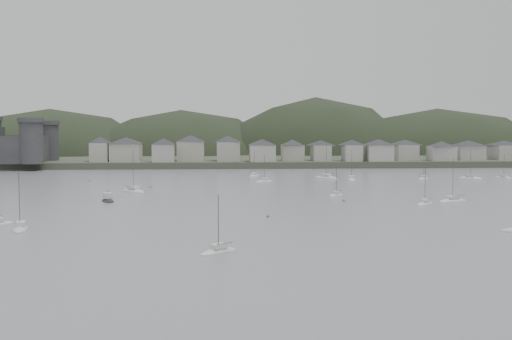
{
  "coord_description": "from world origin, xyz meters",
  "views": [
    {
      "loc": [
        -12.91,
        -113.2,
        18.8
      ],
      "look_at": [
        0.0,
        75.0,
        6.0
      ],
      "focal_mm": 44.02,
      "sensor_mm": 36.0,
      "label": 1
    }
  ],
  "objects": [
    {
      "name": "motor_launch_far",
      "position": [
        -39.7,
        47.55,
        0.3
      ],
      "size": [
        5.04,
        7.71,
        3.75
      ],
      "rotation": [
        0.0,
        0.0,
        3.51
      ],
      "color": "black",
      "rests_on": "ground"
    },
    {
      "name": "waterfront_town",
      "position": [
        50.59,
        183.34,
        8.66
      ],
      "size": [
        451.48,
        28.46,
        12.92
      ],
      "color": "#9D9A90",
      "rests_on": "far_shore_land"
    },
    {
      "name": "far_shore_land",
      "position": [
        0.0,
        295.0,
        1.5
      ],
      "size": [
        900.0,
        250.0,
        3.0
      ],
      "primitive_type": "cube",
      "color": "#383D2D",
      "rests_on": "ground"
    },
    {
      "name": "forested_ridge",
      "position": [
        4.83,
        269.4,
        -11.28
      ],
      "size": [
        851.55,
        103.94,
        102.57
      ],
      "color": "black",
      "rests_on": "ground"
    },
    {
      "name": "mooring_buoys",
      "position": [
        7.44,
        54.88,
        0.15
      ],
      "size": [
        185.54,
        127.88,
        0.7
      ],
      "color": "#AE533A",
      "rests_on": "ground"
    },
    {
      "name": "moored_fleet",
      "position": [
        0.85,
        58.44,
        0.18
      ],
      "size": [
        267.34,
        169.43,
        13.47
      ],
      "color": "silver",
      "rests_on": "ground"
    },
    {
      "name": "ground",
      "position": [
        0.0,
        0.0,
        0.0
      ],
      "size": [
        900.0,
        900.0,
        0.0
      ],
      "primitive_type": "plane",
      "color": "slate",
      "rests_on": "ground"
    }
  ]
}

